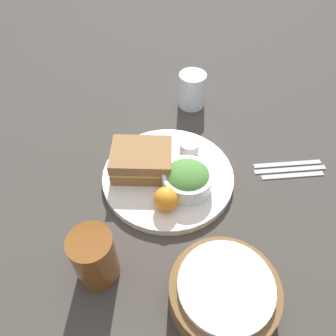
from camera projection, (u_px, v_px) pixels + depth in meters
The scene contains 12 objects.
ground_plane at pixel (168, 179), 0.75m from camera, with size 4.00×4.00×0.00m, color #3D3833.
plate at pixel (168, 176), 0.75m from camera, with size 0.30×0.30×0.02m, color white.
sandwich at pixel (142, 160), 0.73m from camera, with size 0.15×0.12×0.06m.
salad_bowl at pixel (187, 179), 0.70m from camera, with size 0.11×0.11×0.06m.
dressing_cup at pixel (189, 147), 0.77m from camera, with size 0.05×0.05×0.03m, color #B7B7BC.
orange_wedge at pixel (166, 199), 0.66m from camera, with size 0.05×0.05×0.05m, color orange.
drink_glass at pixel (95, 257), 0.56m from camera, with size 0.08×0.08×0.12m, color brown.
bread_basket at pixel (223, 293), 0.55m from camera, with size 0.18×0.18×0.07m.
fork at pixel (287, 164), 0.78m from camera, with size 0.16×0.01×0.01m, color #B2B2B7.
knife at pixel (290, 169), 0.77m from camera, with size 0.17×0.01×0.01m, color #B2B2B7.
spoon at pixel (293, 175), 0.76m from camera, with size 0.15×0.01×0.01m, color #B2B2B7.
water_glass at pixel (192, 90), 0.90m from camera, with size 0.07×0.07×0.10m, color silver.
Camera 1 is at (0.06, 0.47, 0.58)m, focal length 35.00 mm.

